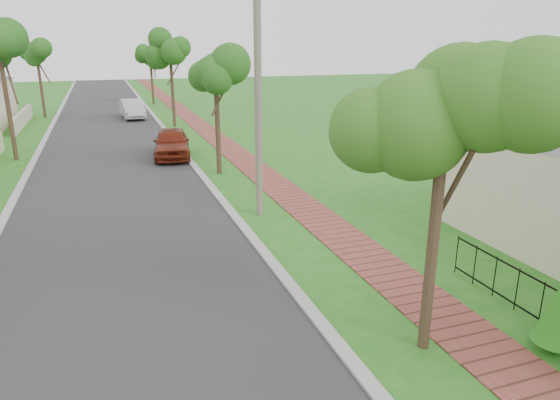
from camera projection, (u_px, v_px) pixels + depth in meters
road at (112, 162)px, 24.63m from camera, size 7.00×120.00×0.02m
kerb_right at (186, 156)px, 25.79m from camera, size 0.30×120.00×0.10m
kerb_left at (31, 168)px, 23.47m from camera, size 0.30×120.00×0.10m
sidewalk at (235, 153)px, 26.62m from camera, size 1.50×120.00×0.03m
street_trees at (103, 62)px, 29.46m from camera, size 10.70×37.65×5.89m
parked_car_red at (172, 143)px, 25.35m from camera, size 2.33×4.54×1.48m
parked_car_white at (132, 109)px, 38.53m from camera, size 1.80×4.43×1.43m
near_tree at (443, 138)px, 8.43m from camera, size 1.99×1.99×5.12m
utility_pole at (258, 103)px, 15.95m from camera, size 1.20×0.24×7.40m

